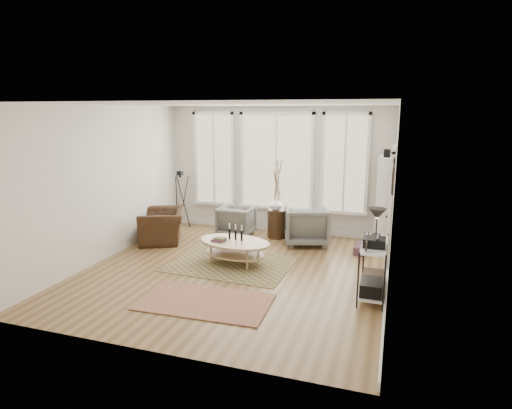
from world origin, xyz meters
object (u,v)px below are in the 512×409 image
(low_shelf, at_px, (373,264))
(armchair_left, at_px, (236,221))
(bookcase, at_px, (384,202))
(side_table, at_px, (277,200))
(accent_chair, at_px, (162,226))
(armchair_right, at_px, (306,225))
(coffee_table, at_px, (234,246))

(low_shelf, bearing_deg, armchair_left, 143.15)
(bookcase, height_order, low_shelf, bookcase)
(side_table, relative_size, accent_chair, 1.68)
(low_shelf, height_order, armchair_right, low_shelf)
(bookcase, distance_m, accent_chair, 4.72)
(armchair_left, xyz_separation_m, accent_chair, (-1.38, -0.88, 0.00))
(armchair_left, distance_m, armchair_right, 1.63)
(low_shelf, xyz_separation_m, side_table, (-2.22, 2.52, 0.35))
(armchair_right, distance_m, side_table, 0.89)
(coffee_table, distance_m, accent_chair, 2.14)
(coffee_table, bearing_deg, armchair_left, 109.42)
(bookcase, bearing_deg, armchair_right, -169.96)
(bookcase, xyz_separation_m, low_shelf, (-0.06, -2.52, -0.44))
(side_table, bearing_deg, armchair_right, -21.07)
(bookcase, xyz_separation_m, armchair_right, (-1.55, -0.27, -0.54))
(coffee_table, distance_m, armchair_left, 1.80)
(bookcase, height_order, armchair_right, bookcase)
(coffee_table, relative_size, armchair_right, 1.67)
(armchair_right, height_order, side_table, side_table)
(accent_chair, bearing_deg, side_table, 89.69)
(side_table, bearing_deg, bookcase, -0.09)
(low_shelf, distance_m, accent_chair, 4.73)
(bookcase, distance_m, armchair_right, 1.67)
(coffee_table, xyz_separation_m, side_table, (0.31, 1.88, 0.52))
(low_shelf, xyz_separation_m, accent_chair, (-4.50, 1.46, -0.17))
(armchair_left, bearing_deg, side_table, -169.31)
(low_shelf, xyz_separation_m, coffee_table, (-2.52, 0.65, -0.17))
(low_shelf, relative_size, armchair_right, 1.44)
(bookcase, height_order, accent_chair, bookcase)
(low_shelf, bearing_deg, accent_chair, 162.05)
(low_shelf, xyz_separation_m, armchair_right, (-1.49, 2.25, -0.10))
(bookcase, relative_size, side_table, 1.15)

